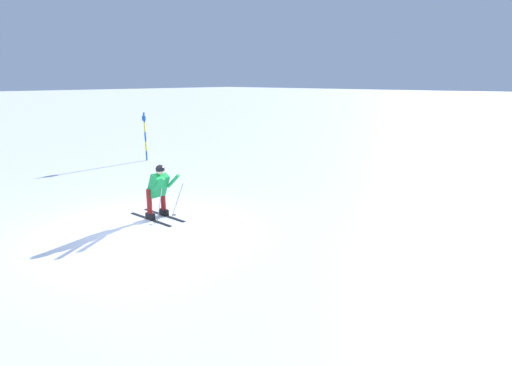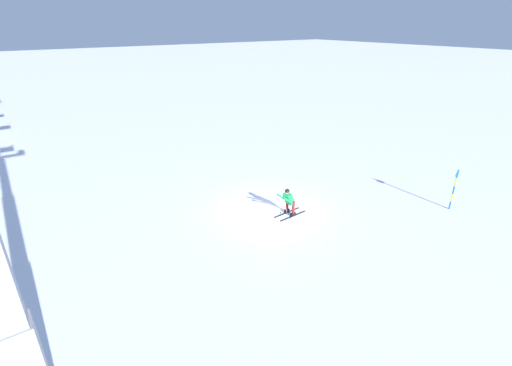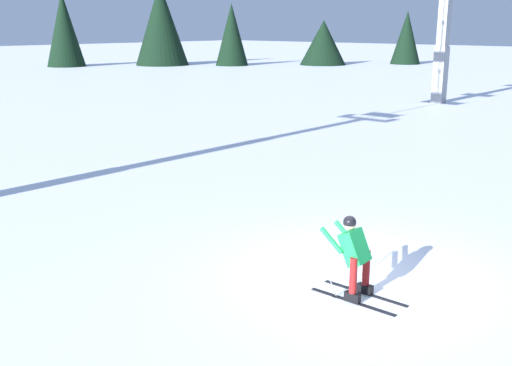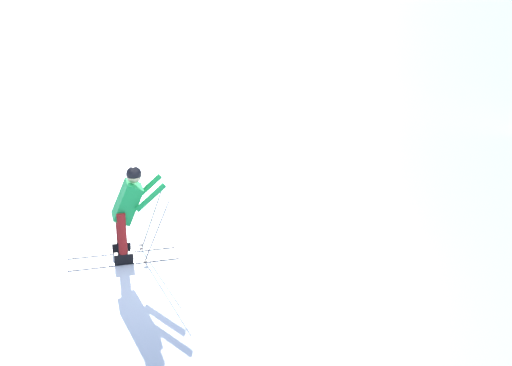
# 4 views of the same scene
# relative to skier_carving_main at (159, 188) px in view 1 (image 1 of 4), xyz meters

# --- Properties ---
(ground_plane) EXTENTS (260.00, 260.00, 0.00)m
(ground_plane) POSITION_rel_skier_carving_main_xyz_m (0.87, 0.40, -0.82)
(ground_plane) COLOR white
(skier_carving_main) EXTENTS (0.72, 1.67, 1.56)m
(skier_carving_main) POSITION_rel_skier_carving_main_xyz_m (0.00, 0.00, 0.00)
(skier_carving_main) COLOR black
(skier_carving_main) RESTS_ON ground_plane
(trail_marker_pole) EXTENTS (0.07, 0.28, 2.12)m
(trail_marker_pole) POSITION_rel_skier_carving_main_xyz_m (-4.25, -7.05, 0.32)
(trail_marker_pole) COLOR blue
(trail_marker_pole) RESTS_ON ground_plane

